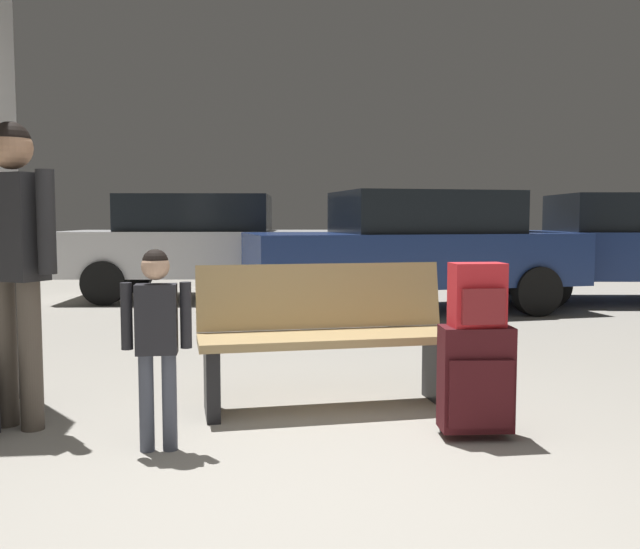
# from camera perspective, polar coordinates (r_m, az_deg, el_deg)

# --- Properties ---
(ground_plane) EXTENTS (18.00, 18.00, 0.10)m
(ground_plane) POSITION_cam_1_polar(r_m,az_deg,el_deg) (6.84, -3.95, -5.69)
(ground_plane) COLOR gray
(bench) EXTENTS (1.64, 0.68, 0.89)m
(bench) POSITION_cam_1_polar(r_m,az_deg,el_deg) (4.36, 0.54, -5.09)
(bench) COLOR tan
(bench) RESTS_ON ground_plane
(suitcase) EXTENTS (0.39, 0.25, 0.60)m
(suitcase) POSITION_cam_1_polar(r_m,az_deg,el_deg) (3.84, 12.71, -8.40)
(suitcase) COLOR #471419
(suitcase) RESTS_ON ground_plane
(backpack_bright) EXTENTS (0.28, 0.20, 0.34)m
(backpack_bright) POSITION_cam_1_polar(r_m,az_deg,el_deg) (3.76, 12.85, -1.71)
(backpack_bright) COLOR red
(backpack_bright) RESTS_ON suitcase
(child) EXTENTS (0.35, 0.20, 1.03)m
(child) POSITION_cam_1_polar(r_m,az_deg,el_deg) (3.58, -13.32, -4.27)
(child) COLOR #4C5160
(child) RESTS_ON ground_plane
(adult) EXTENTS (0.52, 0.35, 1.71)m
(adult) POSITION_cam_1_polar(r_m,az_deg,el_deg) (4.19, -23.88, 2.53)
(adult) COLOR brown
(adult) RESTS_ON ground_plane
(parked_car_far) EXTENTS (4.23, 2.08, 1.51)m
(parked_car_far) POSITION_cam_1_polar(r_m,az_deg,el_deg) (10.29, -9.42, 2.54)
(parked_car_far) COLOR silver
(parked_car_far) RESTS_ON ground_plane
(parked_car_near) EXTENTS (4.28, 2.21, 1.51)m
(parked_car_near) POSITION_cam_1_polar(r_m,az_deg,el_deg) (8.85, 7.76, 2.22)
(parked_car_near) COLOR navy
(parked_car_near) RESTS_ON ground_plane
(parked_car_side) EXTENTS (4.27, 2.17, 1.51)m
(parked_car_side) POSITION_cam_1_polar(r_m,az_deg,el_deg) (10.71, 23.82, 2.29)
(parked_car_side) COLOR navy
(parked_car_side) RESTS_ON ground_plane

